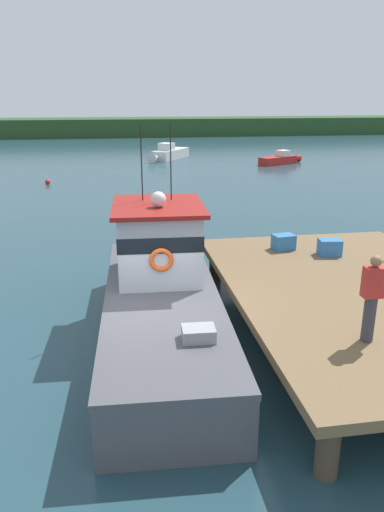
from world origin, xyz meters
TOP-DOWN VIEW (x-y plane):
  - ground_plane at (0.00, 0.00)m, footprint 200.00×200.00m
  - dock at (4.80, 0.00)m, footprint 6.00×9.00m
  - main_fishing_boat at (0.23, 0.93)m, footprint 2.92×9.88m
  - crate_single_by_cleat at (5.10, 2.45)m, footprint 0.65×0.51m
  - crate_stack_mid_dock at (4.00, 3.15)m, footprint 0.66×0.52m
  - deckhand_by_the_boat at (3.66, -2.34)m, footprint 0.36×0.22m
  - moored_boat_near_channel at (4.17, 34.11)m, footprint 4.17×5.32m
  - moored_boat_off_the_point at (13.01, 29.41)m, footprint 4.25×2.83m
  - mooring_buoy_spare_mooring at (-5.01, 22.38)m, footprint 0.34×0.34m
  - far_shoreline at (0.00, 62.00)m, footprint 120.00×8.00m

SIDE VIEW (x-z plane):
  - ground_plane at x=0.00m, z-range 0.00..0.00m
  - mooring_buoy_spare_mooring at x=-5.01m, z-range 0.00..0.34m
  - moored_boat_off_the_point at x=13.01m, z-range -0.17..0.94m
  - moored_boat_near_channel at x=4.17m, z-range -0.23..1.22m
  - main_fishing_boat at x=0.23m, z-range -1.39..3.41m
  - dock at x=4.80m, z-range 0.47..1.67m
  - far_shoreline at x=0.00m, z-range 0.00..2.40m
  - crate_stack_mid_dock at x=4.00m, z-range 1.20..1.64m
  - crate_single_by_cleat at x=5.10m, z-range 1.20..1.65m
  - deckhand_by_the_boat at x=3.66m, z-range 1.24..2.87m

